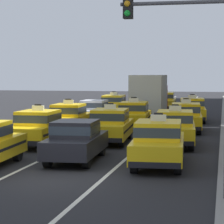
% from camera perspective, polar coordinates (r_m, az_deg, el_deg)
% --- Properties ---
extents(ground_plane, '(160.00, 160.00, 0.00)m').
position_cam_1_polar(ground_plane, '(16.51, -6.77, -7.49)').
color(ground_plane, '#232326').
extents(lane_stripe_left_center, '(0.14, 80.00, 0.01)m').
position_cam_1_polar(lane_stripe_left_center, '(36.09, 1.32, -1.02)').
color(lane_stripe_left_center, silver).
rests_on(lane_stripe_left_center, ground).
extents(lane_stripe_center_right, '(0.14, 80.00, 0.01)m').
position_cam_1_polar(lane_stripe_center_right, '(35.61, 6.38, -1.12)').
color(lane_stripe_center_right, silver).
rests_on(lane_stripe_center_right, ground).
extents(taxi_left_second, '(1.89, 4.59, 1.96)m').
position_cam_1_polar(taxi_left_second, '(23.95, -8.21, -1.69)').
color(taxi_left_second, black).
rests_on(taxi_left_second, ground).
extents(taxi_left_third, '(2.03, 4.64, 1.96)m').
position_cam_1_polar(taxi_left_third, '(28.85, -4.87, -0.64)').
color(taxi_left_third, black).
rests_on(taxi_left_third, ground).
extents(sedan_left_fourth, '(1.80, 4.32, 1.58)m').
position_cam_1_polar(sedan_left_fourth, '(34.38, -2.01, 0.13)').
color(sedan_left_fourth, black).
rests_on(sedan_left_fourth, ground).
extents(taxi_left_fifth, '(1.96, 4.62, 1.96)m').
position_cam_1_polar(taxi_left_fifth, '(40.52, 0.22, 0.81)').
color(taxi_left_fifth, black).
rests_on(taxi_left_fifth, ground).
extents(sedan_center_nearest, '(1.98, 4.38, 1.58)m').
position_cam_1_polar(sedan_center_nearest, '(19.56, -4.07, -3.10)').
color(sedan_center_nearest, black).
rests_on(sedan_center_nearest, ground).
extents(taxi_center_second, '(2.12, 4.67, 1.96)m').
position_cam_1_polar(taxi_center_second, '(24.69, -0.18, -1.46)').
color(taxi_center_second, black).
rests_on(taxi_center_second, ground).
extents(taxi_center_third, '(2.10, 4.67, 1.96)m').
position_cam_1_polar(taxi_center_third, '(30.87, 2.48, -0.30)').
color(taxi_center_third, black).
rests_on(taxi_center_third, ground).
extents(box_truck_center_fourth, '(2.46, 7.02, 3.27)m').
position_cam_1_polar(box_truck_center_fourth, '(38.75, 4.30, 1.97)').
color(box_truck_center_fourth, black).
rests_on(box_truck_center_fourth, ground).
extents(taxi_center_fifth, '(2.03, 4.64, 1.96)m').
position_cam_1_polar(taxi_center_fifth, '(46.47, 5.97, 1.24)').
color(taxi_center_fifth, black).
rests_on(taxi_center_fifth, ground).
extents(taxi_right_nearest, '(2.11, 4.67, 1.96)m').
position_cam_1_polar(taxi_right_nearest, '(18.60, 5.25, -3.40)').
color(taxi_right_nearest, black).
rests_on(taxi_right_nearest, ground).
extents(taxi_right_second, '(2.13, 4.67, 1.96)m').
position_cam_1_polar(taxi_right_second, '(23.81, 7.11, -1.71)').
color(taxi_right_second, black).
rests_on(taxi_right_second, ground).
extents(taxi_right_third, '(2.09, 4.66, 1.96)m').
position_cam_1_polar(taxi_right_third, '(29.80, 8.31, -0.51)').
color(taxi_right_third, black).
rests_on(taxi_right_third, ground).
extents(taxi_right_fourth, '(2.14, 4.68, 1.96)m').
position_cam_1_polar(taxi_right_fourth, '(35.83, 9.00, 0.29)').
color(taxi_right_fourth, black).
rests_on(taxi_right_fourth, ground).
extents(traffic_light_pole, '(2.87, 0.33, 5.58)m').
position_cam_1_polar(traffic_light_pole, '(13.29, 8.79, 6.21)').
color(traffic_light_pole, '#47474C').
rests_on(traffic_light_pole, ground).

